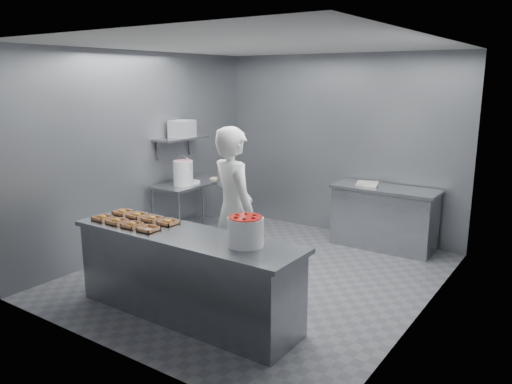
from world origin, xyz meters
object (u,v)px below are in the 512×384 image
service_counter (186,275)px  tray_0 (103,218)px  tray_3 (149,229)px  strawberry_tub (246,230)px  tray_4 (123,212)px  tray_6 (152,219)px  worker (234,211)px  back_counter (384,217)px  tray_2 (132,225)px  appliance (182,129)px  glaze_bucket (183,172)px  tray_7 (168,222)px  prep_table (192,202)px  tray_5 (137,215)px  tray_1 (117,221)px

service_counter → tray_0: tray_0 is taller
tray_3 → strawberry_tub: strawberry_tub is taller
tray_4 → tray_6: 0.48m
worker → strawberry_tub: worker is taller
service_counter → tray_6: tray_6 is taller
service_counter → strawberry_tub: strawberry_tub is taller
tray_3 → back_counter: bearing=69.6°
tray_2 → tray_3: tray_2 is taller
service_counter → appliance: size_ratio=7.72×
tray_3 → tray_6: size_ratio=1.00×
tray_6 → worker: worker is taller
appliance → glaze_bucket: bearing=-56.8°
back_counter → appliance: size_ratio=4.45×
tray_4 → tray_7: size_ratio=1.00×
prep_table → tray_7: size_ratio=6.40×
tray_3 → tray_7: 0.29m
service_counter → tray_6: 0.78m
tray_4 → tray_7: same height
tray_2 → tray_5: same height
tray_3 → strawberry_tub: 1.11m
worker → prep_table: bearing=-11.3°
prep_table → tray_1: 2.27m
prep_table → tray_3: tray_3 is taller
back_counter → tray_2: tray_2 is taller
tray_1 → tray_6: bearing=50.1°
appliance → tray_1: bearing=-73.8°
tray_4 → strawberry_tub: 1.82m
service_counter → appliance: bearing=132.7°
strawberry_tub → tray_4: bearing=176.8°
prep_table → tray_4: 1.92m
tray_2 → strawberry_tub: (1.33, 0.19, 0.13)m
tray_7 → glaze_bucket: size_ratio=0.43×
tray_7 → back_counter: bearing=67.8°
service_counter → tray_5: bearing=170.4°
tray_7 → appliance: size_ratio=0.56×
tray_0 → tray_6: size_ratio=1.00×
tray_4 → glaze_bucket: (-0.52, 1.59, 0.17)m
tray_5 → tray_6: (0.24, 0.00, 0.00)m
strawberry_tub → tray_5: bearing=176.4°
back_counter → tray_4: bearing=-122.6°
service_counter → tray_7: size_ratio=13.88×
back_counter → tray_2: (-1.51, -3.39, 0.47)m
tray_2 → appliance: 2.56m
tray_1 → tray_7: (0.48, 0.29, 0.00)m
tray_4 → tray_7: (0.72, 0.00, 0.00)m
tray_0 → tray_4: same height
tray_7 → glaze_bucket: (-1.24, 1.59, 0.17)m
tray_6 → glaze_bucket: (-1.00, 1.59, 0.17)m
tray_7 → tray_0: bearing=-158.3°
back_counter → tray_0: (-1.99, -3.39, 0.47)m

